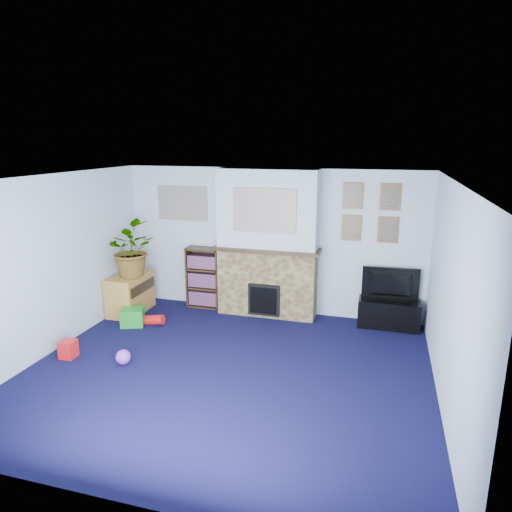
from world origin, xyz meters
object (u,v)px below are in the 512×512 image
(television, at_px, (391,285))
(bookshelf, at_px, (204,279))
(sideboard, at_px, (130,292))
(tv_stand, at_px, (389,313))

(television, relative_size, bookshelf, 0.82)
(television, distance_m, sideboard, 4.24)
(television, bearing_deg, sideboard, 3.75)
(tv_stand, relative_size, sideboard, 1.10)
(tv_stand, xyz_separation_m, sideboard, (-4.19, -0.51, 0.12))
(bookshelf, height_order, sideboard, bookshelf)
(bookshelf, bearing_deg, sideboard, -151.78)
(tv_stand, bearing_deg, television, 90.00)
(tv_stand, height_order, sideboard, sideboard)
(television, bearing_deg, bookshelf, -4.55)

